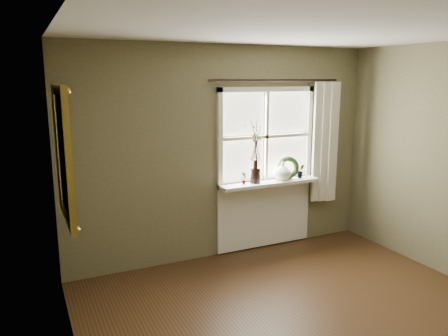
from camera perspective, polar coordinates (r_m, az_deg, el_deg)
The scene contains 14 objects.
ceiling at distance 3.42m, azimuth 17.65°, elevation 17.84°, with size 4.50×4.50×0.00m, color silver.
wall_back at distance 5.40m, azimuth 0.06°, elevation 2.01°, with size 4.00×0.10×2.60m, color #6B6746.
wall_left at distance 2.68m, azimuth -19.12°, elevation -8.63°, with size 0.10×4.50×2.60m, color #6B6746.
window_frame at distance 5.57m, azimuth 5.51°, elevation 4.12°, with size 1.36×0.06×1.24m.
window_sill at distance 5.58m, azimuth 5.97°, elevation -1.93°, with size 1.36×0.26×0.04m, color white.
window_apron at distance 5.79m, azimuth 5.31°, elevation -5.94°, with size 1.36×0.04×0.88m, color white.
dark_jug at distance 5.45m, azimuth 4.09°, elevation -0.95°, with size 0.13×0.13×0.20m, color black.
cream_vase at distance 5.65m, azimuth 7.65°, elevation -0.38°, with size 0.22×0.22×0.23m, color silver.
wreath at distance 5.75m, azimuth 8.37°, elevation -0.24°, with size 0.30×0.30×0.07m, color #2C451E.
potted_plant_left at distance 5.38m, azimuth 2.58°, elevation -1.30°, with size 0.08×0.06×0.16m, color #2C451E.
potted_plant_right at distance 5.81m, azimuth 10.00°, elevation -0.37°, with size 0.10×0.08×0.18m, color #2C451E.
curtain at distance 5.98m, azimuth 12.93°, elevation 3.27°, with size 0.36×0.12×1.59m, color beige.
curtain_rod at distance 5.52m, azimuth 6.88°, elevation 11.31°, with size 0.03×0.03×1.84m, color black.
gilt_mirror at distance 3.93m, azimuth -20.36°, elevation 1.76°, with size 0.10×0.97×1.16m.
Camera 1 is at (-2.28, -2.52, 2.20)m, focal length 35.00 mm.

